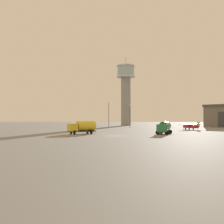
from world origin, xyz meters
name	(u,v)px	position (x,y,z in m)	size (l,w,h in m)	color
ground_plane	(114,136)	(0.00, 0.00, 0.00)	(400.00, 400.00, 0.00)	slate
control_tower	(126,88)	(2.88, 74.56, 18.69)	(9.17, 9.17, 34.07)	gray
airplane_red	(191,126)	(23.32, 29.22, 1.23)	(7.93, 6.85, 2.63)	red
truck_fuel_tanker_yellow	(82,127)	(-7.73, 5.89, 1.67)	(6.69, 5.29, 3.04)	#38383D
truck_fuel_tanker_green	(164,127)	(11.29, 5.92, 1.61)	(4.26, 6.17, 2.93)	#38383D
light_post_west	(109,113)	(-3.94, 45.61, 5.86)	(0.44, 0.44, 10.01)	#38383D
light_post_east	(130,114)	(4.30, 47.43, 5.38)	(0.44, 0.44, 9.09)	#38383D
traffic_cone_near_left	(67,135)	(-9.08, -4.29, 0.35)	(0.36, 0.36, 0.71)	black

